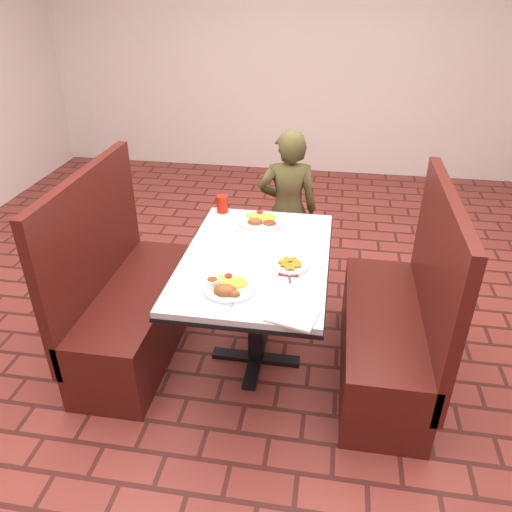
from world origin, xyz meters
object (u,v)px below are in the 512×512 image
(booth_bench_left, at_px, (129,304))
(diner_person, at_px, (288,210))
(booth_bench_right, at_px, (393,331))
(near_dinner_plate, at_px, (228,285))
(plantain_plate, at_px, (291,264))
(red_tumbler, at_px, (222,204))
(far_dinner_plate, at_px, (261,218))
(dining_table, at_px, (256,271))

(booth_bench_left, height_order, diner_person, diner_person)
(booth_bench_right, xyz_separation_m, near_dinner_plate, (-0.88, -0.35, 0.45))
(booth_bench_left, relative_size, booth_bench_right, 1.00)
(plantain_plate, bearing_deg, near_dinner_plate, -136.02)
(diner_person, height_order, near_dinner_plate, diner_person)
(plantain_plate, xyz_separation_m, red_tumbler, (-0.51, 0.63, 0.04))
(booth_bench_left, bearing_deg, near_dinner_plate, -26.23)
(diner_person, distance_m, near_dinner_plate, 1.34)
(red_tumbler, bearing_deg, plantain_plate, -50.59)
(near_dinner_plate, bearing_deg, plantain_plate, 43.98)
(booth_bench_right, relative_size, far_dinner_plate, 4.24)
(booth_bench_left, bearing_deg, red_tumbler, 48.30)
(booth_bench_right, xyz_separation_m, plantain_plate, (-0.60, -0.08, 0.43))
(booth_bench_left, relative_size, near_dinner_plate, 4.49)
(booth_bench_right, xyz_separation_m, far_dinner_plate, (-0.84, 0.43, 0.45))
(far_dinner_plate, distance_m, red_tumbler, 0.30)
(dining_table, xyz_separation_m, red_tumbler, (-0.31, 0.54, 0.15))
(diner_person, xyz_separation_m, far_dinner_plate, (-0.11, -0.53, 0.18))
(dining_table, distance_m, near_dinner_plate, 0.38)
(booth_bench_left, xyz_separation_m, booth_bench_right, (1.60, 0.00, 0.00))
(far_dinner_plate, xyz_separation_m, plantain_plate, (0.24, -0.51, -0.01))
(diner_person, bearing_deg, dining_table, 77.70)
(far_dinner_plate, distance_m, plantain_plate, 0.57)
(dining_table, height_order, booth_bench_left, booth_bench_left)
(booth_bench_left, relative_size, plantain_plate, 6.11)
(near_dinner_plate, bearing_deg, far_dinner_plate, 86.83)
(near_dinner_plate, relative_size, red_tumbler, 2.41)
(booth_bench_right, distance_m, red_tumbler, 1.33)
(dining_table, distance_m, booth_bench_left, 0.86)
(booth_bench_right, bearing_deg, booth_bench_left, 180.00)
(near_dinner_plate, xyz_separation_m, far_dinner_plate, (0.04, 0.79, -0.00))
(far_dinner_plate, bearing_deg, red_tumbler, 157.80)
(booth_bench_right, xyz_separation_m, diner_person, (-0.72, 0.97, 0.27))
(diner_person, distance_m, plantain_plate, 1.07)
(dining_table, distance_m, booth_bench_right, 0.86)
(booth_bench_right, bearing_deg, far_dinner_plate, 152.63)
(booth_bench_right, relative_size, near_dinner_plate, 4.49)
(near_dinner_plate, bearing_deg, diner_person, 83.24)
(plantain_plate, bearing_deg, booth_bench_right, 7.76)
(booth_bench_left, distance_m, booth_bench_right, 1.60)
(dining_table, height_order, plantain_plate, plantain_plate)
(dining_table, height_order, near_dinner_plate, near_dinner_plate)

